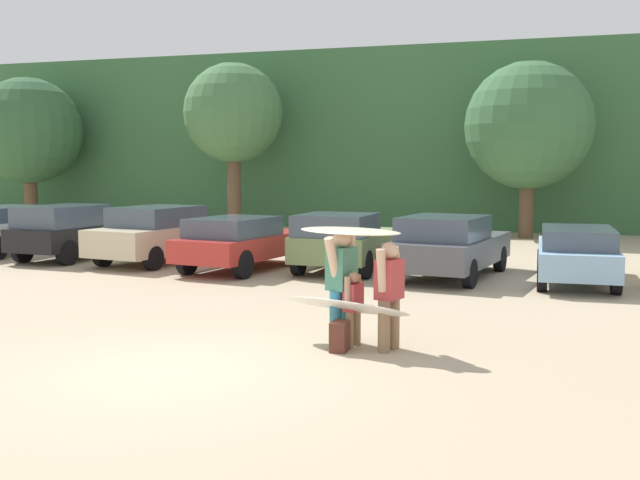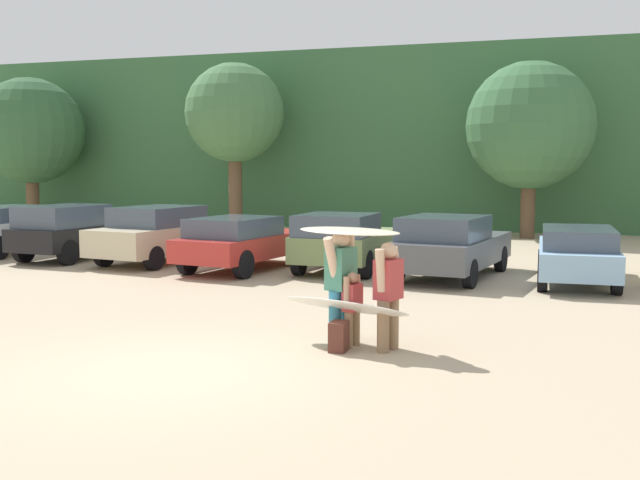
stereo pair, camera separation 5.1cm
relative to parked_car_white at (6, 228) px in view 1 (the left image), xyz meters
The scene contains 18 objects.
ground_plane 15.75m from the parked_car_white, 42.88° to the right, with size 120.00×120.00×0.00m, color tan.
hillside_ridge 22.08m from the parked_car_white, 58.17° to the left, with size 108.00×12.00×7.89m, color #38663D.
tree_left 12.85m from the parked_car_white, 124.81° to the left, with size 4.93×4.93×6.86m.
tree_right 11.46m from the parked_car_white, 71.84° to the left, with size 4.21×4.21×7.12m.
tree_far_left 18.84m from the parked_car_white, 33.45° to the left, with size 4.83×4.83×6.70m.
parked_car_white is the anchor object (origin of this frame).
parked_car_black 2.90m from the parked_car_white, 11.67° to the right, with size 2.13×4.28×1.62m.
parked_car_champagne 5.73m from the parked_car_white, ahead, with size 2.66×5.04×1.62m.
parked_car_red 8.67m from the parked_car_white, ahead, with size 2.51×4.62×1.43m.
parked_car_olive_green 11.24m from the parked_car_white, ahead, with size 2.07×4.00×1.55m.
parked_car_dark_gray 14.04m from the parked_car_white, ahead, with size 2.64×4.86×1.56m.
parked_car_sky_blue 17.02m from the parked_car_white, ahead, with size 1.82×4.51×1.35m.
person_adult 15.79m from the parked_car_white, 32.42° to the right, with size 0.45×0.76×1.79m.
person_child 16.05m from the parked_car_white, 32.38° to the right, with size 0.29×0.45×1.16m.
person_companion 16.57m from the parked_car_white, 31.54° to the right, with size 0.41×0.71×1.64m.
surfboard_cream 15.93m from the parked_car_white, 32.22° to the right, with size 1.84×0.97×0.13m.
surfboard_white 16.05m from the parked_car_white, 32.98° to the right, with size 2.29×1.25×0.32m.
backpack_dropped 16.14m from the parked_car_white, 33.63° to the right, with size 0.24×0.34×0.45m.
Camera 1 is at (4.90, -8.85, 2.77)m, focal length 42.17 mm.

